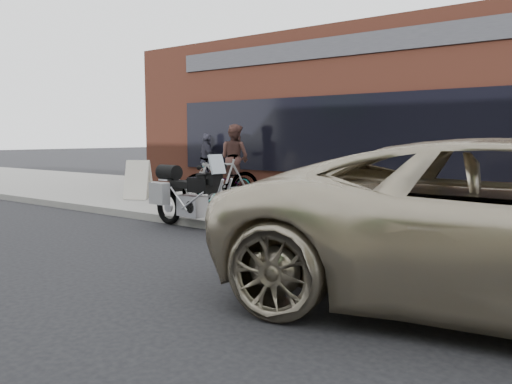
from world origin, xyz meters
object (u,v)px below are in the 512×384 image
Objects in this scene: bicycle_rear at (222,180)px; cafe_patron_right at (207,160)px; cafe_table at (205,176)px; motorcycle at (188,196)px; sandwich_sign at (138,180)px; bicycle_front at (225,184)px; cafe_patron_left at (235,158)px.

bicycle_rear is 3.99m from cafe_patron_right.
bicycle_rear reaches higher than cafe_table.
sandwich_sign is (-3.14, 1.56, 0.03)m from motorcycle.
bicycle_rear is 2.32m from sandwich_sign.
bicycle_front is 2.20m from sandwich_sign.
motorcycle is 2.14m from bicycle_rear.
bicycle_rear is at bearing -14.84° from sandwich_sign.
bicycle_rear is (-0.86, 1.96, 0.12)m from motorcycle.
sandwich_sign is at bearing 77.72° from cafe_patron_left.
cafe_patron_left is (-1.50, 2.34, 0.37)m from bicycle_rear.
bicycle_front is at bearing 126.87° from cafe_patron_left.
motorcycle is 2.64m from bicycle_front.
sandwich_sign is at bearing -85.26° from cafe_table.
cafe_table is (-3.36, 4.19, -0.06)m from motorcycle.
motorcycle is 5.37m from cafe_table.
cafe_patron_left reaches higher than motorcycle.
bicycle_rear is at bearing -41.66° from cafe_table.
cafe_patron_left is (0.79, 2.74, 0.45)m from sandwich_sign.
sandwich_sign is at bearing 130.85° from cafe_patron_right.
bicycle_front is 0.87× the size of bicycle_rear.
bicycle_front is 2.88m from cafe_table.
bicycle_rear reaches higher than sandwich_sign.
cafe_patron_right is (-0.60, 3.15, 0.33)m from sandwich_sign.
cafe_patron_left is at bearing 49.26° from sandwich_sign.
bicycle_front is at bearing -2.37° from sandwich_sign.
sandwich_sign is at bearing 160.39° from motorcycle.
bicycle_front is 0.52m from bicycle_rear.
cafe_patron_right is (-0.38, 0.52, 0.43)m from cafe_table.
sandwich_sign is at bearing -144.32° from bicycle_rear.
cafe_patron_left reaches higher than sandwich_sign.
motorcycle reaches higher than cafe_table.
cafe_patron_left is at bearing -166.17° from cafe_patron_right.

